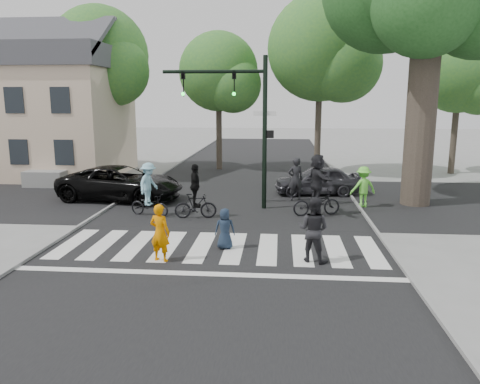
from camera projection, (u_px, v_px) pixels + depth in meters
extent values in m
plane|color=gray|center=(213.00, 258.00, 13.00)|extent=(120.00, 120.00, 0.00)
cube|color=black|center=(231.00, 215.00, 17.88)|extent=(10.00, 70.00, 0.01)
cube|color=black|center=(238.00, 198.00, 20.82)|extent=(70.00, 10.00, 0.01)
cube|color=gray|center=(103.00, 211.00, 18.30)|extent=(0.10, 70.00, 0.10)
cube|color=gray|center=(366.00, 216.00, 17.45)|extent=(0.10, 70.00, 0.10)
cube|color=silver|center=(72.00, 243.00, 14.35)|extent=(0.55, 3.00, 0.01)
cube|color=silver|center=(104.00, 244.00, 14.27)|extent=(0.55, 3.00, 0.01)
cube|color=silver|center=(136.00, 245.00, 14.19)|extent=(0.55, 3.00, 0.01)
cube|color=silver|center=(168.00, 246.00, 14.10)|extent=(0.55, 3.00, 0.01)
cube|color=silver|center=(201.00, 247.00, 14.02)|extent=(0.55, 3.00, 0.01)
cube|color=silver|center=(234.00, 247.00, 13.93)|extent=(0.55, 3.00, 0.01)
cube|color=silver|center=(268.00, 248.00, 13.85)|extent=(0.55, 3.00, 0.01)
cube|color=silver|center=(302.00, 249.00, 13.77)|extent=(0.55, 3.00, 0.01)
cube|color=silver|center=(336.00, 250.00, 13.68)|extent=(0.55, 3.00, 0.01)
cube|color=silver|center=(371.00, 251.00, 13.60)|extent=(0.55, 3.00, 0.01)
cube|color=silver|center=(206.00, 274.00, 11.83)|extent=(10.00, 0.30, 0.01)
cylinder|color=black|center=(265.00, 134.00, 18.37)|extent=(0.18, 0.18, 6.00)
cylinder|color=black|center=(214.00, 72.00, 18.07)|extent=(4.00, 0.14, 0.14)
imported|color=black|center=(234.00, 83.00, 18.09)|extent=(0.16, 0.20, 1.00)
sphere|color=#19E533|center=(234.00, 94.00, 18.05)|extent=(0.14, 0.14, 0.14)
imported|color=black|center=(183.00, 84.00, 18.26)|extent=(0.16, 0.20, 1.00)
sphere|color=#19E533|center=(183.00, 94.00, 18.22)|extent=(0.14, 0.14, 0.14)
cube|color=black|center=(270.00, 134.00, 18.35)|extent=(0.28, 0.18, 0.30)
cube|color=#FF660C|center=(273.00, 134.00, 18.34)|extent=(0.02, 0.14, 0.20)
cube|color=white|center=(265.00, 114.00, 18.22)|extent=(0.90, 0.04, 0.18)
cylinder|color=brown|center=(421.00, 120.00, 19.02)|extent=(1.20, 1.20, 7.00)
cylinder|color=brown|center=(436.00, 43.00, 18.21)|extent=(1.29, 1.74, 2.93)
sphere|color=#204F1D|center=(427.00, 2.00, 16.85)|extent=(4.00, 4.00, 4.00)
cylinder|color=brown|center=(29.00, 121.00, 29.43)|extent=(0.36, 0.36, 5.95)
sphere|color=#337135|center=(24.00, 66.00, 28.76)|extent=(5.20, 5.20, 5.20)
sphere|color=#337135|center=(35.00, 79.00, 28.08)|extent=(3.64, 3.64, 3.64)
cylinder|color=brown|center=(103.00, 118.00, 28.47)|extent=(0.36, 0.36, 6.44)
sphere|color=#337135|center=(99.00, 55.00, 27.75)|extent=(5.80, 5.80, 5.80)
sphere|color=#337135|center=(114.00, 70.00, 26.98)|extent=(4.06, 4.06, 4.06)
cylinder|color=brown|center=(219.00, 125.00, 29.04)|extent=(0.36, 0.36, 5.60)
sphere|color=#337135|center=(219.00, 72.00, 28.41)|extent=(4.80, 4.80, 4.80)
sphere|color=#337135|center=(233.00, 85.00, 27.79)|extent=(3.36, 3.36, 3.36)
cylinder|color=brown|center=(318.00, 117.00, 27.15)|extent=(0.36, 0.36, 6.72)
sphere|color=#337135|center=(321.00, 48.00, 26.40)|extent=(6.00, 6.00, 6.00)
sphere|color=#337135|center=(343.00, 64.00, 25.61)|extent=(4.20, 4.20, 4.20)
cylinder|color=brown|center=(455.00, 127.00, 27.39)|extent=(0.36, 0.36, 5.46)
sphere|color=#337135|center=(460.00, 73.00, 26.78)|extent=(4.60, 4.60, 4.60)
sphere|color=#337135|center=(480.00, 86.00, 26.18)|extent=(3.22, 3.22, 3.22)
cube|color=beige|center=(50.00, 123.00, 27.06)|extent=(8.00, 7.00, 6.00)
cube|color=#47474C|center=(45.00, 59.00, 26.36)|extent=(8.40, 7.40, 1.20)
cube|color=#47474C|center=(26.00, 36.00, 24.36)|extent=(8.40, 3.69, 2.44)
cube|color=#47474C|center=(59.00, 44.00, 27.97)|extent=(8.40, 3.69, 2.44)
cube|color=black|center=(19.00, 152.00, 23.88)|extent=(1.00, 0.06, 1.30)
cube|color=black|center=(14.00, 100.00, 23.37)|extent=(1.00, 0.06, 1.30)
cube|color=black|center=(64.00, 152.00, 23.67)|extent=(1.00, 0.06, 1.30)
cube|color=black|center=(60.00, 100.00, 23.17)|extent=(1.00, 0.06, 1.30)
cube|color=gray|center=(46.00, 178.00, 23.73)|extent=(2.00, 1.20, 0.80)
imported|color=orange|center=(160.00, 233.00, 12.64)|extent=(0.67, 0.53, 1.60)
imported|color=#1A2739|center=(225.00, 229.00, 13.73)|extent=(0.64, 0.46, 1.22)
imported|color=black|center=(313.00, 229.00, 12.61)|extent=(1.08, 0.98, 1.80)
imported|color=black|center=(150.00, 205.00, 17.67)|extent=(1.70, 1.00, 0.84)
imported|color=#88C2D5|center=(149.00, 184.00, 17.51)|extent=(0.87, 1.17, 1.61)
imported|color=black|center=(196.00, 206.00, 17.31)|extent=(1.60, 0.65, 0.93)
imported|color=black|center=(195.00, 186.00, 17.16)|extent=(0.52, 0.99, 1.61)
imported|color=black|center=(316.00, 203.00, 17.72)|extent=(1.95, 1.15, 0.97)
imported|color=black|center=(317.00, 179.00, 17.53)|extent=(1.02, 1.81, 1.86)
imported|color=black|center=(121.00, 183.00, 20.42)|extent=(5.63, 3.11, 1.49)
imported|color=#35343A|center=(317.00, 180.00, 21.63)|extent=(4.06, 1.96, 1.33)
imported|color=#6EE944|center=(363.00, 187.00, 19.02)|extent=(1.22, 0.92, 1.68)
imported|color=black|center=(295.00, 179.00, 20.29)|extent=(0.78, 0.61, 1.89)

